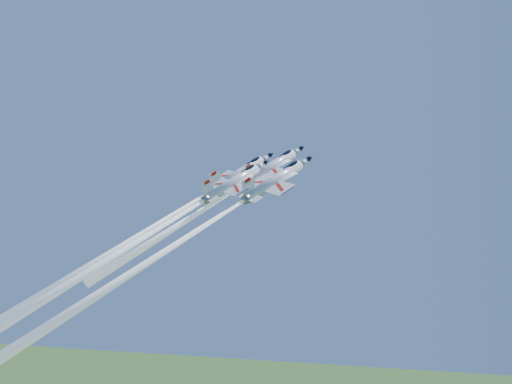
% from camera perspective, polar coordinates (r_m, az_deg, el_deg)
% --- Properties ---
extents(jet_lead, '(26.08, 30.88, 33.59)m').
position_cam_1_polar(jet_lead, '(108.41, -4.40, -1.21)').
color(jet_lead, white).
extents(jet_left, '(31.42, 37.95, 41.86)m').
position_cam_1_polar(jet_left, '(111.54, -9.88, -3.24)').
color(jet_left, white).
extents(jet_right, '(34.03, 41.38, 45.87)m').
position_cam_1_polar(jet_right, '(99.12, -8.10, -5.27)').
color(jet_right, white).
extents(jet_slot, '(31.03, 37.76, 41.88)m').
position_cam_1_polar(jet_slot, '(101.11, -11.67, -4.83)').
color(jet_slot, white).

